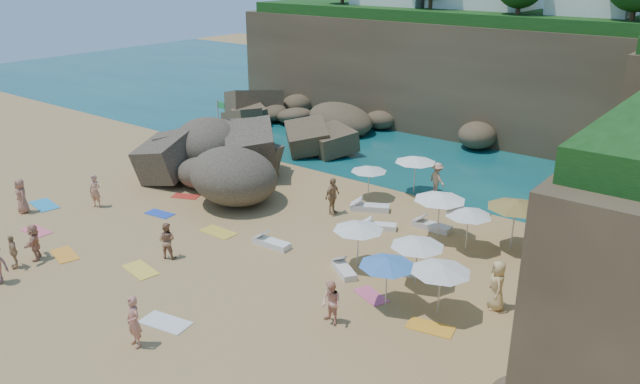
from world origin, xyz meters
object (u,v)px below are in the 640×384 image
Objects in this scene: person_stand_1 at (167,240)px; person_stand_5 at (309,145)px; rock_outcrop at (230,180)px; person_stand_4 at (497,285)px; person_stand_2 at (437,179)px; parasol_1 at (416,159)px; parasol_0 at (369,169)px; person_stand_0 at (95,191)px; person_stand_3 at (332,196)px; lounger_0 at (370,208)px; flag_pole at (220,121)px; parasol_2 at (440,196)px.

person_stand_1 is 0.98× the size of person_stand_5.
person_stand_4 is (18.15, -4.04, 0.97)m from rock_outcrop.
rock_outcrop is 4.90× the size of person_stand_5.
person_stand_1 is at bearing 93.82° from person_stand_2.
parasol_1 is 1.26× the size of person_stand_2.
person_stand_1 is (-2.95, -11.37, -0.88)m from parasol_0.
person_stand_1 is at bearing -29.76° from person_stand_0.
person_stand_3 is 1.00× the size of person_stand_4.
person_stand_1 is (5.12, -8.82, 0.82)m from rock_outcrop.
lounger_0 is (9.11, 1.14, 0.16)m from rock_outcrop.
flag_pole reaches higher than person_stand_0.
person_stand_2 reaches higher than person_stand_5.
parasol_1 is 17.15m from person_stand_0.
person_stand_4 reaches higher than person_stand_2.
parasol_2 is 12.40m from person_stand_1.
rock_outcrop is 4.25× the size of person_stand_4.
person_stand_4 is 1.15× the size of person_stand_5.
lounger_0 is 1.19× the size of person_stand_5.
person_stand_1 is at bearing -84.55° from person_stand_5.
parasol_1 is at bearing 7.20° from flag_pole.
person_stand_4 is at bearing -46.00° from parasol_1.
lounger_0 is 14.38m from person_stand_0.
person_stand_2 is at bearing 47.35° from parasol_0.
person_stand_2 is 12.03m from person_stand_4.
person_stand_2 is at bearing 41.53° from lounger_0.
parasol_2 is (3.85, -4.54, 0.11)m from parasol_1.
person_stand_0 is (-2.52, -7.28, 0.90)m from rock_outcrop.
person_stand_0 is 0.92× the size of person_stand_4.
parasol_1 is 1.35× the size of person_stand_5.
person_stand_5 reaches higher than person_stand_1.
person_stand_2 is (13.22, 12.69, 0.01)m from person_stand_0.
lounger_0 is at bearing -154.25° from person_stand_4.
flag_pole is at bearing 71.95° from person_stand_3.
person_stand_1 is (-3.99, -9.96, 0.67)m from lounger_0.
person_stand_0 reaches higher than rock_outcrop.
flag_pole is 2.28× the size of person_stand_1.
person_stand_1 is at bearing -104.55° from parasol_0.
flag_pole reaches higher than person_stand_1.
person_stand_3 is at bearing -16.51° from flag_pole.
person_stand_4 reaches higher than person_stand_5.
flag_pole is 15.03m from person_stand_1.
parasol_2 reaches higher than person_stand_4.
flag_pole reaches higher than person_stand_3.
parasol_0 is 8.26m from person_stand_5.
parasol_1 is 14.38m from person_stand_1.
rock_outcrop is 9.18m from lounger_0.
parasol_2 reaches higher than parasol_1.
parasol_2 is (17.41, -2.82, -0.30)m from flag_pole.
person_stand_3 is 9.78m from person_stand_5.
parasol_2 is 14.13m from person_stand_5.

